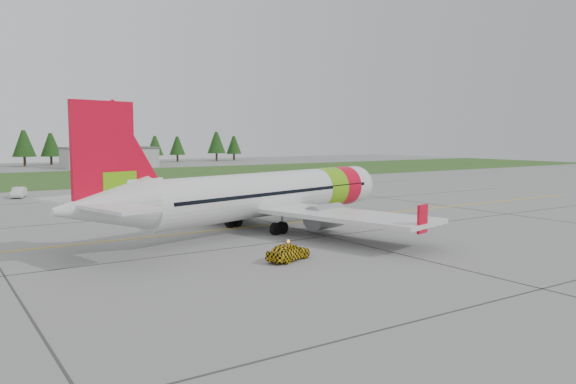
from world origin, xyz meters
TOP-DOWN VIEW (x-y plane):
  - ground at (0.00, 0.00)m, footprint 320.00×320.00m
  - aircraft at (7.43, 6.28)m, footprint 35.86×33.76m
  - follow_me_car at (2.05, -6.00)m, footprint 1.70×1.83m
  - service_van at (-7.56, 48.07)m, footprint 1.92×1.87m
  - grass_strip at (0.00, 82.00)m, footprint 320.00×50.00m
  - taxi_guideline at (0.00, 8.00)m, footprint 120.00×0.25m
  - hangar_east at (25.00, 118.00)m, footprint 24.00×12.00m

SIDE VIEW (x-z plane):
  - ground at x=0.00m, z-range 0.00..0.00m
  - taxi_guideline at x=0.00m, z-range 0.00..0.02m
  - grass_strip at x=0.00m, z-range 0.00..0.03m
  - follow_me_car at x=2.05m, z-range 0.00..3.70m
  - service_van at x=-7.56m, z-range 0.00..4.44m
  - hangar_east at x=25.00m, z-range 0.00..5.20m
  - aircraft at x=7.43m, z-range -2.34..8.72m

